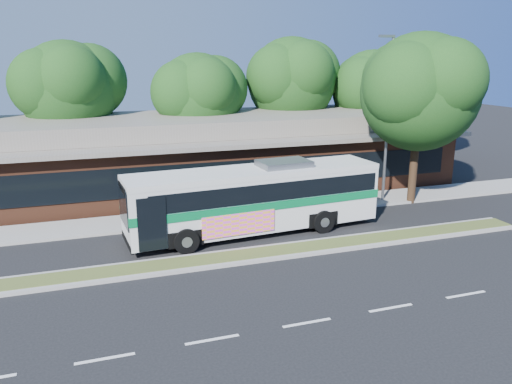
% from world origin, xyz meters
% --- Properties ---
extents(ground, '(120.00, 120.00, 0.00)m').
position_xyz_m(ground, '(0.00, 0.00, 0.00)').
color(ground, black).
rests_on(ground, ground).
extents(median_strip, '(26.00, 1.10, 0.15)m').
position_xyz_m(median_strip, '(0.00, 0.60, 0.07)').
color(median_strip, '#3D5022').
rests_on(median_strip, ground).
extents(sidewalk, '(44.00, 2.60, 0.12)m').
position_xyz_m(sidewalk, '(0.00, 6.40, 0.06)').
color(sidewalk, gray).
rests_on(sidewalk, ground).
extents(plaza_building, '(33.20, 11.20, 4.45)m').
position_xyz_m(plaza_building, '(0.00, 12.99, 2.13)').
color(plaza_building, '#562C1B').
rests_on(plaza_building, ground).
extents(lamp_post, '(0.93, 0.18, 9.07)m').
position_xyz_m(lamp_post, '(9.56, 6.00, 4.90)').
color(lamp_post, slate).
rests_on(lamp_post, ground).
extents(tree_bg_b, '(6.69, 6.00, 9.00)m').
position_xyz_m(tree_bg_b, '(-6.57, 16.14, 6.14)').
color(tree_bg_b, black).
rests_on(tree_bg_b, ground).
extents(tree_bg_c, '(6.24, 5.60, 8.26)m').
position_xyz_m(tree_bg_c, '(1.40, 15.13, 5.59)').
color(tree_bg_c, black).
rests_on(tree_bg_c, ground).
extents(tree_bg_d, '(6.91, 6.20, 9.37)m').
position_xyz_m(tree_bg_d, '(8.45, 16.15, 6.42)').
color(tree_bg_d, black).
rests_on(tree_bg_d, ground).
extents(tree_bg_e, '(6.47, 5.80, 8.50)m').
position_xyz_m(tree_bg_e, '(14.42, 15.14, 5.74)').
color(tree_bg_e, black).
rests_on(tree_bg_e, ground).
extents(tree_bg_f, '(6.69, 6.00, 8.92)m').
position_xyz_m(tree_bg_f, '(20.43, 16.14, 6.06)').
color(tree_bg_f, black).
rests_on(tree_bg_f, ground).
extents(transit_bus, '(11.99, 3.47, 3.32)m').
position_xyz_m(transit_bus, '(1.12, 3.34, 1.85)').
color(transit_bus, silver).
rests_on(transit_bus, ground).
extents(sidewalk_tree, '(7.01, 6.29, 9.28)m').
position_xyz_m(sidewalk_tree, '(11.45, 5.45, 6.28)').
color(sidewalk_tree, black).
rests_on(sidewalk_tree, ground).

